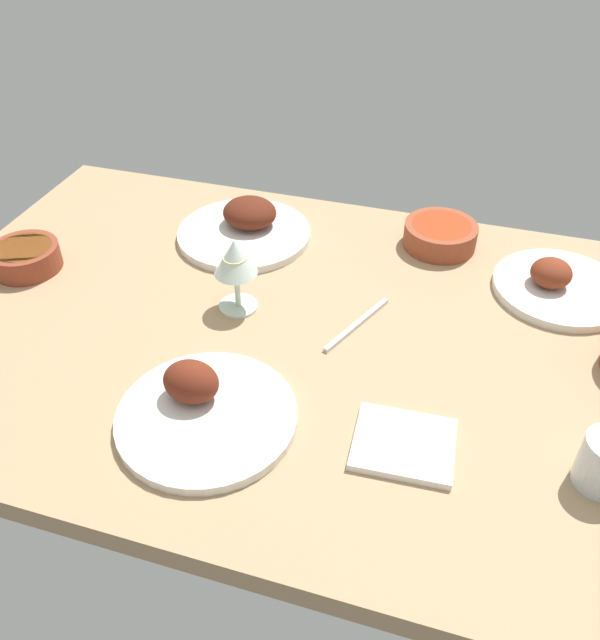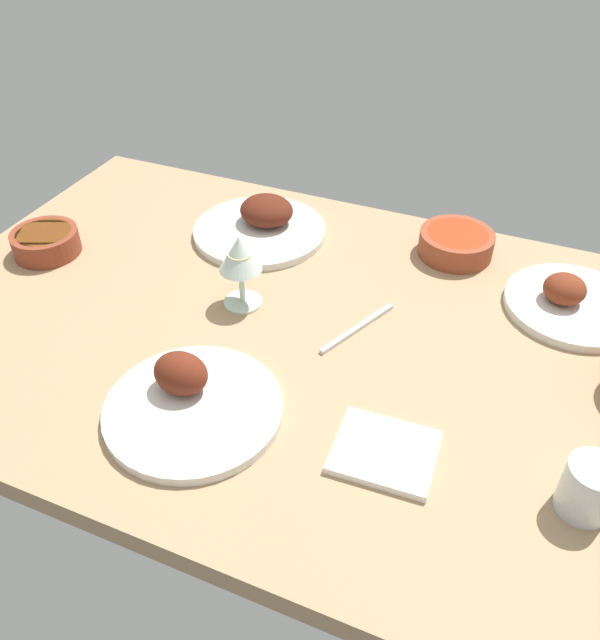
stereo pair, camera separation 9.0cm
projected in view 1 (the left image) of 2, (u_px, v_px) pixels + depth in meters
The scene contains 9 objects.
dining_table at pixel (300, 338), 112.61cm from camera, with size 140.00×90.00×4.00cm, color tan.
plate_near_viewer at pixel (246, 226), 133.75cm from camera, with size 27.49×27.49×7.27cm.
plate_center_main at pixel (203, 408), 94.62cm from camera, with size 26.68×26.68×7.87cm.
plate_far_side at pixel (558, 285), 118.73cm from camera, with size 24.32×24.32×6.69cm.
bowl_soup at pixel (25, 257), 124.06cm from camera, with size 13.04×13.04×4.75cm.
bowl_sauce at pixel (440, 234), 130.19cm from camera, with size 14.63×14.63×4.87cm.
wine_glass at pixel (235, 261), 109.88cm from camera, with size 7.60×7.60×14.00cm.
folded_napkin at pixel (404, 444), 90.88cm from camera, with size 14.09×12.01×1.20cm, color white.
fork_loose at pixel (357, 324), 111.68cm from camera, with size 17.79×0.90×0.80cm, color silver.
Camera 1 is at (-24.75, 81.56, 75.65)cm, focal length 36.27 mm.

